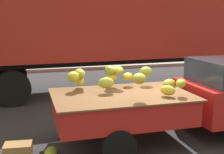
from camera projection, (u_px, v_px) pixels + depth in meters
ground at (152, 136)px, 6.83m from camera, size 220.00×220.00×0.00m
curb_strip at (78, 68)px, 15.93m from camera, size 80.00×0.80×0.16m
pickup_truck at (205, 96)px, 6.79m from camera, size 4.99×1.88×1.70m
semi_trailer at (111, 21)px, 10.95m from camera, size 12.10×3.10×3.95m
fallen_banana_bunch_near_tailgate at (51, 152)px, 5.77m from camera, size 0.33×0.44×0.19m
produce_crate at (18, 150)px, 5.79m from camera, size 0.56×0.42×0.25m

